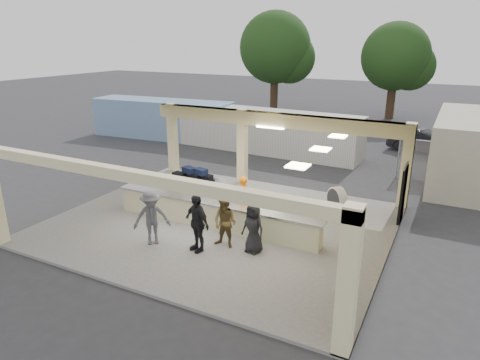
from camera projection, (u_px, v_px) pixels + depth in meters
The scene contains 15 objects.
ground at pixel (221, 225), 16.03m from camera, with size 120.00×120.00×0.00m, color #2C2C2F.
pavilion at pixel (234, 186), 16.07m from camera, with size 12.01×10.00×3.55m.
baggage_counter at pixel (214, 215), 15.42m from camera, with size 8.20×0.58×0.98m.
luggage_cart at pixel (192, 182), 18.15m from camera, with size 2.50×1.71×1.37m.
drum_fan at pixel (337, 200), 16.53m from camera, with size 0.95×0.94×1.11m.
baggage_handler at pixel (242, 198), 16.01m from camera, with size 0.62×0.34×1.70m, color orange.
passenger_a at pixel (225, 223), 13.87m from camera, with size 0.83×0.36×1.71m, color brown.
passenger_b at pixel (197, 223), 13.61m from camera, with size 1.13×0.41×1.92m, color black.
passenger_c at pixel (152, 218), 14.05m from camera, with size 1.21×0.42×1.87m, color #4D4D52.
passenger_d at pixel (253, 228), 13.54m from camera, with size 0.81×0.33×1.66m, color black.
car_dark at pixel (424, 141), 25.93m from camera, with size 1.45×4.10×1.37m, color black.
container_white at pixel (267, 131), 26.01m from camera, with size 11.53×2.31×2.50m, color silver.
container_blue at pixel (162, 119), 29.68m from camera, with size 10.03×2.41×2.61m, color #7A9DC4.
tree_left at pixel (279, 50), 37.98m from camera, with size 6.60×6.30×9.00m.
tree_mid at pixel (400, 59), 35.53m from camera, with size 6.00×5.60×8.00m.
Camera 1 is at (7.35, -12.73, 6.65)m, focal length 32.00 mm.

